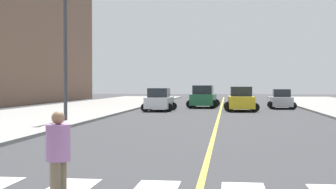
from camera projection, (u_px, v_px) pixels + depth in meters
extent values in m
cube|color=yellow|center=(221.00, 108.00, 44.74)|extent=(0.16, 80.00, 0.01)
cube|color=silver|center=(159.00, 103.00, 40.69)|extent=(1.94, 4.21, 0.90)
cube|color=#1E2328|center=(159.00, 93.00, 40.42)|extent=(1.62, 2.11, 0.76)
cylinder|color=black|center=(173.00, 106.00, 41.85)|extent=(0.68, 0.23, 0.68)
cylinder|color=black|center=(150.00, 106.00, 42.11)|extent=(0.68, 0.23, 0.68)
cylinder|color=black|center=(169.00, 108.00, 39.28)|extent=(0.68, 0.23, 0.68)
cylinder|color=black|center=(145.00, 107.00, 39.53)|extent=(0.68, 0.23, 0.68)
cube|color=#236B42|center=(203.00, 99.00, 46.50)|extent=(2.33, 4.77, 1.00)
cube|color=#1E2328|center=(203.00, 90.00, 46.21)|extent=(1.89, 2.42, 0.85)
cylinder|color=black|center=(216.00, 103.00, 47.76)|extent=(0.77, 0.28, 0.76)
cylinder|color=black|center=(194.00, 103.00, 48.12)|extent=(0.77, 0.28, 0.76)
cylinder|color=black|center=(214.00, 104.00, 44.90)|extent=(0.77, 0.28, 0.76)
cylinder|color=black|center=(190.00, 104.00, 45.26)|extent=(0.77, 0.28, 0.76)
cube|color=gold|center=(241.00, 102.00, 40.53)|extent=(2.12, 4.51, 0.96)
cube|color=#1E2328|center=(241.00, 92.00, 40.78)|extent=(1.75, 2.27, 0.81)
cylinder|color=black|center=(229.00, 107.00, 39.26)|extent=(0.73, 0.25, 0.72)
cylinder|color=black|center=(255.00, 107.00, 39.06)|extent=(0.73, 0.25, 0.72)
cylinder|color=black|center=(228.00, 106.00, 42.02)|extent=(0.73, 0.25, 0.72)
cylinder|color=black|center=(252.00, 106.00, 41.82)|extent=(0.73, 0.25, 0.72)
cube|color=#B7B7BC|center=(282.00, 101.00, 44.62)|extent=(1.90, 3.97, 0.84)
cube|color=#1E2328|center=(281.00, 93.00, 44.84)|extent=(1.55, 2.01, 0.71)
cylinder|color=black|center=(272.00, 106.00, 43.57)|extent=(0.64, 0.23, 0.63)
cylinder|color=black|center=(293.00, 106.00, 43.29)|extent=(0.64, 0.23, 0.63)
cylinder|color=black|center=(271.00, 104.00, 45.97)|extent=(0.64, 0.23, 0.63)
cylinder|color=black|center=(291.00, 105.00, 45.69)|extent=(0.64, 0.23, 0.63)
cylinder|color=brown|center=(56.00, 186.00, 8.49)|extent=(0.19, 0.19, 0.84)
cylinder|color=brown|center=(61.00, 184.00, 8.65)|extent=(0.19, 0.19, 0.84)
cylinder|color=#99669E|center=(58.00, 143.00, 8.56)|extent=(0.42, 0.42, 0.63)
sphere|color=#936B4C|center=(58.00, 118.00, 8.55)|extent=(0.23, 0.23, 0.23)
cylinder|color=#38383D|center=(65.00, 52.00, 27.97)|extent=(0.20, 0.20, 7.75)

